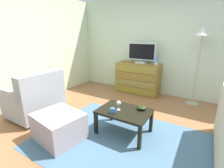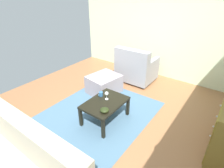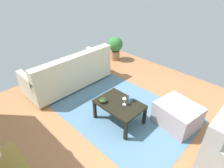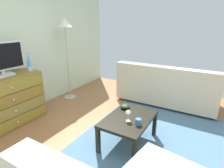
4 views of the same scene
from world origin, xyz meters
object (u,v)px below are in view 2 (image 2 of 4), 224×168
bowl_decorative (104,110)px  ottoman (104,84)px  wine_glass (107,94)px  armchair (136,68)px  mug (101,94)px  couch_large (13,168)px  coffee_table (105,104)px

bowl_decorative → ottoman: size_ratio=0.21×
wine_glass → bowl_decorative: 0.39m
armchair → wine_glass: bearing=11.4°
mug → ottoman: bearing=-145.3°
wine_glass → armchair: armchair is taller
mug → ottoman: size_ratio=0.16×
ottoman → wine_glass: bearing=41.7°
armchair → ottoman: size_ratio=1.32×
armchair → couch_large: bearing=4.7°
coffee_table → ottoman: size_ratio=1.18×
bowl_decorative → ottoman: 1.35m
bowl_decorative → ottoman: bearing=-141.0°
mug → ottoman: (-0.69, -0.48, -0.24)m
coffee_table → mug: size_ratio=7.23×
wine_glass → couch_large: (1.75, -0.06, -0.20)m
coffee_table → mug: 0.23m
couch_large → armchair: armchair is taller
couch_large → armchair: bearing=-175.3°
coffee_table → ottoman: bearing=-140.3°
mug → armchair: size_ratio=0.12×
coffee_table → armchair: 1.81m
coffee_table → ottoman: ottoman is taller
ottoman → coffee_table: bearing=39.7°
coffee_table → couch_large: size_ratio=0.41×
mug → bowl_decorative: bearing=46.3°
bowl_decorative → couch_large: bearing=-10.3°
mug → armchair: (-1.67, -0.19, -0.09)m
mug → ottoman: 0.88m
mug → couch_large: bearing=3.2°
coffee_table → armchair: size_ratio=0.89×
couch_large → ottoman: bearing=-166.8°
coffee_table → ottoman: 1.05m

